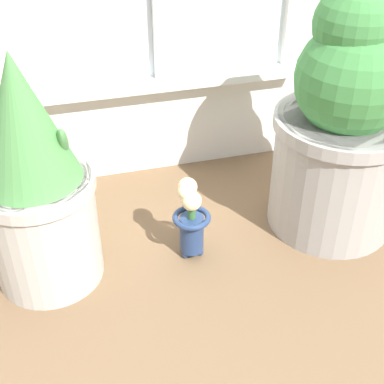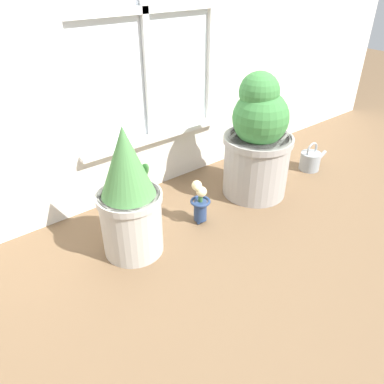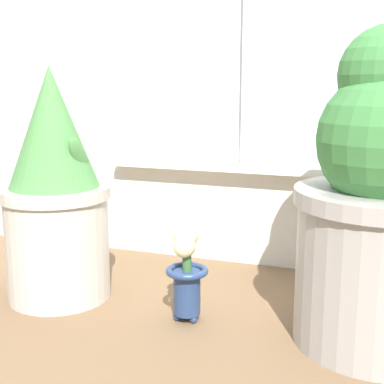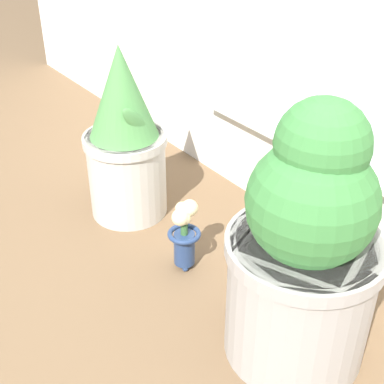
% 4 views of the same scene
% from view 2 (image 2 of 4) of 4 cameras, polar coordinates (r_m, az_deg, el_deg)
% --- Properties ---
extents(ground_plane, '(10.00, 10.00, 0.00)m').
position_cam_2_polar(ground_plane, '(1.96, 3.73, -5.56)').
color(ground_plane, brown).
extents(potted_plant_left, '(0.30, 0.30, 0.63)m').
position_cam_2_polar(potted_plant_left, '(1.68, -9.54, -0.87)').
color(potted_plant_left, '#B7B2A8').
rests_on(potted_plant_left, ground_plane).
extents(potted_plant_right, '(0.39, 0.39, 0.71)m').
position_cam_2_polar(potted_plant_right, '(2.14, 10.00, 7.51)').
color(potted_plant_right, '#9E9993').
rests_on(potted_plant_right, ground_plane).
extents(flower_vase, '(0.11, 0.11, 0.24)m').
position_cam_2_polar(flower_vase, '(1.93, 1.21, -1.34)').
color(flower_vase, navy).
rests_on(flower_vase, ground_plane).
extents(watering_can, '(0.23, 0.13, 0.19)m').
position_cam_2_polar(watering_can, '(2.60, 17.59, 4.63)').
color(watering_can, gray).
rests_on(watering_can, ground_plane).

